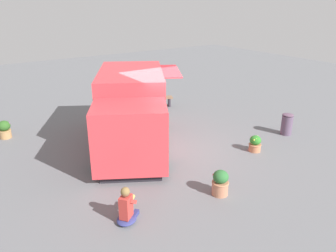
{
  "coord_description": "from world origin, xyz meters",
  "views": [
    {
      "loc": [
        -8.79,
        6.03,
        4.79
      ],
      "look_at": [
        -0.02,
        0.07,
        0.72
      ],
      "focal_mm": 35.36,
      "sensor_mm": 36.0,
      "label": 1
    }
  ],
  "objects_px": {
    "planter_flowering_near": "(5,129)",
    "trash_bin": "(287,124)",
    "plaza_bench": "(157,100)",
    "person_customer": "(127,208)",
    "planter_flowering_far": "(220,183)",
    "planter_flowering_side": "(255,144)",
    "food_truck": "(132,112)"
  },
  "relations": [
    {
      "from": "food_truck",
      "to": "planter_flowering_near",
      "type": "distance_m",
      "value": 4.88
    },
    {
      "from": "trash_bin",
      "to": "food_truck",
      "type": "bearing_deg",
      "value": 65.31
    },
    {
      "from": "planter_flowering_far",
      "to": "plaza_bench",
      "type": "xyz_separation_m",
      "value": [
        7.39,
        -2.72,
        0.0
      ]
    },
    {
      "from": "food_truck",
      "to": "plaza_bench",
      "type": "bearing_deg",
      "value": -43.11
    },
    {
      "from": "person_customer",
      "to": "planter_flowering_far",
      "type": "bearing_deg",
      "value": -98.15
    },
    {
      "from": "planter_flowering_far",
      "to": "plaza_bench",
      "type": "height_order",
      "value": "planter_flowering_far"
    },
    {
      "from": "planter_flowering_far",
      "to": "trash_bin",
      "type": "relative_size",
      "value": 0.85
    },
    {
      "from": "planter_flowering_near",
      "to": "trash_bin",
      "type": "bearing_deg",
      "value": -122.24
    },
    {
      "from": "planter_flowering_near",
      "to": "trash_bin",
      "type": "height_order",
      "value": "trash_bin"
    },
    {
      "from": "person_customer",
      "to": "planter_flowering_far",
      "type": "distance_m",
      "value": 2.56
    },
    {
      "from": "person_customer",
      "to": "plaza_bench",
      "type": "distance_m",
      "value": 8.77
    },
    {
      "from": "person_customer",
      "to": "trash_bin",
      "type": "distance_m",
      "value": 7.56
    },
    {
      "from": "plaza_bench",
      "to": "food_truck",
      "type": "bearing_deg",
      "value": 136.89
    },
    {
      "from": "planter_flowering_near",
      "to": "trash_bin",
      "type": "relative_size",
      "value": 0.81
    },
    {
      "from": "planter_flowering_far",
      "to": "trash_bin",
      "type": "height_order",
      "value": "trash_bin"
    },
    {
      "from": "person_customer",
      "to": "plaza_bench",
      "type": "relative_size",
      "value": 0.59
    },
    {
      "from": "plaza_bench",
      "to": "planter_flowering_near",
      "type": "bearing_deg",
      "value": 90.92
    },
    {
      "from": "plaza_bench",
      "to": "planter_flowering_side",
      "type": "bearing_deg",
      "value": -179.3
    },
    {
      "from": "planter_flowering_side",
      "to": "planter_flowering_far",
      "type": "bearing_deg",
      "value": 115.34
    },
    {
      "from": "planter_flowering_near",
      "to": "plaza_bench",
      "type": "height_order",
      "value": "planter_flowering_near"
    },
    {
      "from": "planter_flowering_near",
      "to": "trash_bin",
      "type": "xyz_separation_m",
      "value": [
        -5.59,
        -8.87,
        0.07
      ]
    },
    {
      "from": "food_truck",
      "to": "person_customer",
      "type": "height_order",
      "value": "food_truck"
    },
    {
      "from": "plaza_bench",
      "to": "trash_bin",
      "type": "height_order",
      "value": "trash_bin"
    },
    {
      "from": "person_customer",
      "to": "planter_flowering_near",
      "type": "xyz_separation_m",
      "value": [
        6.92,
        1.42,
        -0.0
      ]
    },
    {
      "from": "plaza_bench",
      "to": "trash_bin",
      "type": "distance_m",
      "value": 6.11
    },
    {
      "from": "food_truck",
      "to": "planter_flowering_side",
      "type": "distance_m",
      "value": 4.3
    },
    {
      "from": "planter_flowering_side",
      "to": "trash_bin",
      "type": "relative_size",
      "value": 0.68
    },
    {
      "from": "planter_flowering_near",
      "to": "planter_flowering_side",
      "type": "distance_m",
      "value": 9.0
    },
    {
      "from": "person_customer",
      "to": "planter_flowering_side",
      "type": "xyz_separation_m",
      "value": [
        0.96,
        -5.32,
        -0.08
      ]
    },
    {
      "from": "person_customer",
      "to": "food_truck",
      "type": "bearing_deg",
      "value": -30.22
    },
    {
      "from": "trash_bin",
      "to": "planter_flowering_side",
      "type": "bearing_deg",
      "value": 99.69
    },
    {
      "from": "planter_flowering_far",
      "to": "planter_flowering_side",
      "type": "relative_size",
      "value": 1.25
    }
  ]
}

